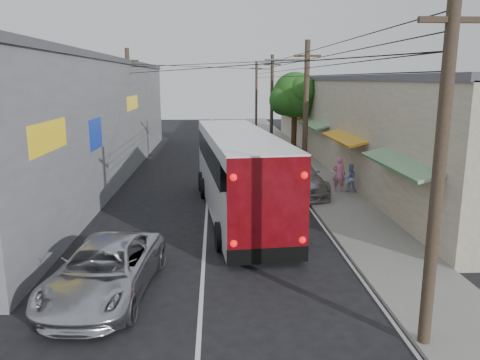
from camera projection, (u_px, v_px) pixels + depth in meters
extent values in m
plane|color=black|center=(201.00, 310.00, 12.51)|extent=(120.00, 120.00, 0.00)
cube|color=slate|center=(303.00, 167.00, 32.35)|extent=(3.00, 80.00, 0.12)
cube|color=beige|center=(361.00, 122.00, 33.91)|extent=(6.00, 40.00, 6.00)
cube|color=#4C4C51|center=(363.00, 78.00, 33.25)|extent=(6.20, 40.00, 0.30)
cube|color=#1A7626|center=(403.00, 162.00, 18.14)|extent=(1.39, 6.00, 0.46)
cube|color=#C57617|center=(346.00, 137.00, 25.95)|extent=(1.39, 6.00, 0.46)
cube|color=#1A7626|center=(316.00, 123.00, 33.76)|extent=(1.39, 6.00, 0.46)
cube|color=#C57617|center=(297.00, 115.00, 41.57)|extent=(1.39, 6.00, 0.46)
cube|color=#1A7626|center=(284.00, 109.00, 49.37)|extent=(1.39, 6.00, 0.46)
cube|color=gray|center=(71.00, 121.00, 28.90)|extent=(7.00, 36.00, 7.00)
cube|color=#4C4C51|center=(66.00, 61.00, 28.14)|extent=(7.20, 36.00, 0.30)
cube|color=yellow|center=(47.00, 137.00, 15.26)|extent=(0.12, 3.50, 1.00)
cube|color=#1433A5|center=(95.00, 134.00, 21.25)|extent=(0.12, 2.20, 1.40)
cube|color=yellow|center=(132.00, 103.00, 30.81)|extent=(0.12, 4.00, 0.90)
cylinder|color=#473828|center=(438.00, 177.00, 9.97)|extent=(0.28, 0.28, 8.00)
cube|color=#473828|center=(453.00, 20.00, 9.30)|extent=(1.40, 0.12, 0.12)
cylinder|color=#473828|center=(306.00, 119.00, 24.61)|extent=(0.28, 0.28, 8.00)
cube|color=#473828|center=(307.00, 56.00, 23.94)|extent=(1.40, 0.12, 0.12)
cylinder|color=#473828|center=(272.00, 104.00, 39.25)|extent=(0.28, 0.28, 8.00)
cube|color=#473828|center=(272.00, 65.00, 38.57)|extent=(1.40, 0.12, 0.12)
cylinder|color=#473828|center=(256.00, 97.00, 53.89)|extent=(0.28, 0.28, 8.00)
cube|color=#473828|center=(257.00, 68.00, 53.21)|extent=(1.40, 0.12, 0.12)
cylinder|color=#473828|center=(130.00, 110.00, 30.91)|extent=(0.28, 0.28, 8.00)
cube|color=#473828|center=(127.00, 61.00, 30.23)|extent=(1.40, 0.12, 0.12)
cylinder|color=#59595E|center=(286.00, 60.00, 23.92)|extent=(2.20, 0.10, 0.10)
cube|color=#59595E|center=(265.00, 62.00, 23.89)|extent=(0.50, 0.18, 0.12)
cylinder|color=#3F2B19|center=(294.00, 130.00, 37.81)|extent=(0.44, 0.44, 4.00)
sphere|color=#144412|center=(295.00, 95.00, 37.21)|extent=(3.60, 3.60, 3.60)
sphere|color=#144412|center=(306.00, 102.00, 37.98)|extent=(2.60, 2.60, 2.60)
sphere|color=#144412|center=(284.00, 100.00, 36.86)|extent=(2.40, 2.40, 2.40)
sphere|color=#144412|center=(302.00, 90.00, 36.17)|extent=(2.20, 2.20, 2.20)
sphere|color=#144412|center=(289.00, 92.00, 38.03)|extent=(2.00, 2.00, 2.00)
cube|color=white|center=(239.00, 188.00, 21.11)|extent=(3.92, 13.02, 2.03)
cube|color=black|center=(237.00, 153.00, 21.31)|extent=(3.73, 10.89, 1.07)
cube|color=white|center=(238.00, 138.00, 20.63)|extent=(3.92, 13.02, 0.53)
cube|color=maroon|center=(269.00, 206.00, 14.70)|extent=(2.64, 0.35, 3.10)
cube|color=black|center=(268.00, 255.00, 15.05)|extent=(2.67, 0.37, 0.53)
sphere|color=red|center=(234.00, 244.00, 14.75)|extent=(0.23, 0.23, 0.23)
sphere|color=red|center=(302.00, 240.00, 15.08)|extent=(0.23, 0.23, 0.23)
sphere|color=red|center=(233.00, 177.00, 14.30)|extent=(0.23, 0.23, 0.23)
sphere|color=red|center=(304.00, 175.00, 14.63)|extent=(0.23, 0.23, 0.23)
cylinder|color=black|center=(220.00, 236.00, 16.72)|extent=(0.42, 1.09, 1.07)
cylinder|color=black|center=(293.00, 233.00, 17.12)|extent=(0.42, 1.09, 1.07)
cylinder|color=black|center=(204.00, 188.00, 24.15)|extent=(0.42, 1.09, 1.07)
cylinder|color=black|center=(255.00, 186.00, 24.55)|extent=(0.42, 1.09, 1.07)
cylinder|color=black|center=(202.00, 181.00, 25.70)|extent=(0.42, 1.09, 1.07)
cylinder|color=black|center=(249.00, 180.00, 26.09)|extent=(0.42, 1.09, 1.07)
imported|color=silver|center=(105.00, 270.00, 13.18)|extent=(3.06, 5.71, 1.52)
imported|color=#9E9EA6|center=(293.00, 176.00, 25.24)|extent=(3.30, 6.56, 1.83)
imported|color=#242429|center=(269.00, 155.00, 33.33)|extent=(1.90, 4.48, 1.51)
imported|color=black|center=(254.00, 141.00, 40.52)|extent=(1.95, 4.68, 1.51)
imported|color=pink|center=(339.00, 174.00, 25.08)|extent=(0.77, 0.61, 1.86)
imported|color=#99ADDF|center=(350.00, 178.00, 24.95)|extent=(0.81, 0.68, 1.50)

